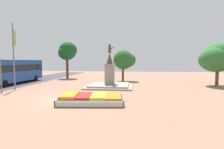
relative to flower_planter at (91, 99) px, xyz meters
The scene contains 9 objects.
ground_plane 2.84m from the flower_planter, 163.18° to the left, with size 79.87×79.87×0.00m, color #8C6651.
flower_planter is the anchor object (origin of this frame).
statue_monument 8.48m from the flower_planter, 87.75° to the left, with size 5.63×5.63×5.33m.
traffic_light_mid_block 10.49m from the flower_planter, 164.29° to the left, with size 0.41×0.28×3.46m.
banner_pole 11.70m from the flower_planter, 153.26° to the left, with size 0.15×0.72×7.39m.
city_bus 16.81m from the flower_planter, 144.37° to the left, with size 2.49×11.47×3.37m.
park_tree_far_left 21.32m from the flower_planter, 115.76° to the left, with size 3.40×3.49×6.80m.
park_tree_behind_statue 15.57m from the flower_planter, 82.86° to the left, with size 3.57×3.01×4.97m.
park_tree_far_right 18.18m from the flower_planter, 38.62° to the left, with size 4.51×4.27×5.63m.
Camera 1 is at (5.91, -13.80, 3.23)m, focal length 28.00 mm.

